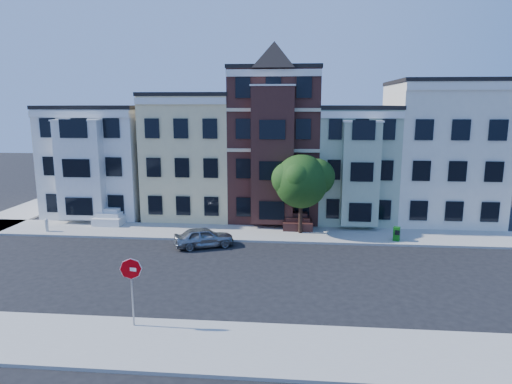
# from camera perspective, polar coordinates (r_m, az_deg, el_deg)

# --- Properties ---
(ground) EXTENTS (120.00, 120.00, 0.00)m
(ground) POSITION_cam_1_polar(r_m,az_deg,el_deg) (26.02, 0.80, -10.30)
(ground) COLOR black
(far_sidewalk) EXTENTS (60.00, 4.00, 0.15)m
(far_sidewalk) POSITION_cam_1_polar(r_m,az_deg,el_deg) (33.56, 1.87, -5.23)
(far_sidewalk) COLOR #9E9B93
(far_sidewalk) RESTS_ON ground
(near_sidewalk) EXTENTS (60.00, 4.00, 0.15)m
(near_sidewalk) POSITION_cam_1_polar(r_m,az_deg,el_deg) (18.78, -1.21, -18.95)
(near_sidewalk) COLOR #9E9B93
(near_sidewalk) RESTS_ON ground
(house_white) EXTENTS (8.00, 9.00, 9.00)m
(house_white) POSITION_cam_1_polar(r_m,az_deg,el_deg) (42.48, -18.22, 3.75)
(house_white) COLOR white
(house_white) RESTS_ON ground
(house_yellow) EXTENTS (7.00, 9.00, 10.00)m
(house_yellow) POSITION_cam_1_polar(r_m,az_deg,el_deg) (39.92, -7.63, 4.50)
(house_yellow) COLOR beige
(house_yellow) RESTS_ON ground
(house_brown) EXTENTS (7.00, 9.00, 12.00)m
(house_brown) POSITION_cam_1_polar(r_m,az_deg,el_deg) (38.87, 2.50, 5.89)
(house_brown) COLOR #3C1C18
(house_brown) RESTS_ON ground
(house_green) EXTENTS (6.00, 9.00, 9.00)m
(house_green) POSITION_cam_1_polar(r_m,az_deg,el_deg) (39.26, 12.02, 3.51)
(house_green) COLOR #A2B496
(house_green) RESTS_ON ground
(house_cream) EXTENTS (8.00, 9.00, 11.00)m
(house_cream) POSITION_cam_1_polar(r_m,az_deg,el_deg) (40.58, 21.96, 4.61)
(house_cream) COLOR silver
(house_cream) RESTS_ON ground
(street_tree) EXTENTS (7.11, 7.11, 7.09)m
(street_tree) POSITION_cam_1_polar(r_m,az_deg,el_deg) (32.92, 5.65, 0.87)
(street_tree) COLOR #255017
(street_tree) RESTS_ON far_sidewalk
(parked_car) EXTENTS (4.26, 2.99, 1.35)m
(parked_car) POSITION_cam_1_polar(r_m,az_deg,el_deg) (30.80, -6.53, -5.64)
(parked_car) COLOR #919398
(parked_car) RESTS_ON ground
(newspaper_box) EXTENTS (0.54, 0.51, 0.96)m
(newspaper_box) POSITION_cam_1_polar(r_m,az_deg,el_deg) (32.99, 17.16, -5.02)
(newspaper_box) COLOR #0F6012
(newspaper_box) RESTS_ON far_sidewalk
(fire_hydrant) EXTENTS (0.34, 0.34, 0.76)m
(fire_hydrant) POSITION_cam_1_polar(r_m,az_deg,el_deg) (37.20, -24.71, -3.91)
(fire_hydrant) COLOR beige
(fire_hydrant) RESTS_ON far_sidewalk
(stop_sign) EXTENTS (0.94, 0.31, 3.38)m
(stop_sign) POSITION_cam_1_polar(r_m,az_deg,el_deg) (20.24, -15.24, -11.49)
(stop_sign) COLOR #BD0007
(stop_sign) RESTS_ON near_sidewalk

